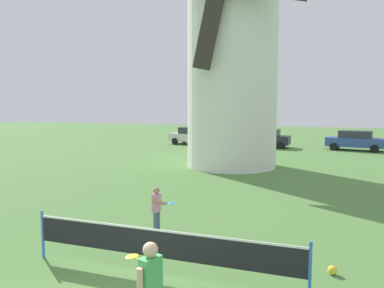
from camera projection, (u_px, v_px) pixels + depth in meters
name	position (u px, v px, depth m)	size (l,w,h in m)	color
windmill	(232.00, 48.00, 20.66)	(8.49, 5.79, 13.70)	white
tennis_net	(159.00, 244.00, 7.46)	(5.89, 0.06, 1.10)	blue
player_near	(150.00, 285.00, 5.41)	(0.77, 0.77, 1.50)	#9E937F
player_far	(157.00, 207.00, 10.14)	(0.72, 0.54, 1.26)	slate
stray_ball	(332.00, 270.00, 7.60)	(0.19, 0.19, 0.19)	yellow
parked_car_cream	(194.00, 136.00, 33.52)	(4.63, 2.45, 1.56)	silver
parked_car_black	(266.00, 138.00, 31.25)	(4.02, 2.02, 1.56)	#1E232D
parked_car_blue	(355.00, 140.00, 29.05)	(4.51, 2.51, 1.56)	#334C99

